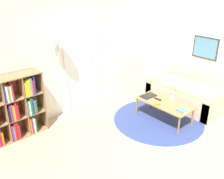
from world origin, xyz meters
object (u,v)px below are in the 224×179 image
Objects in this scene: floor_lamp at (58,54)px; bowl at (157,103)px; couch at (187,92)px; cup at (172,99)px; laptop at (148,96)px; bookshelf at (12,110)px; coffee_table at (164,104)px.

bowl is (1.32, -1.38, -0.96)m from floor_lamp.
cup is at bearing -170.06° from couch.
laptop is at bearing -34.40° from floor_lamp.
bookshelf reaches higher than coffee_table.
bowl is (-0.18, 0.04, 0.06)m from coffee_table.
cup is (-0.82, -0.14, 0.16)m from couch.
coffee_table is at bearing 164.80° from cup.
floor_lamp reaches higher than bowl.
cup is (0.20, -0.45, 0.03)m from laptop.
laptop is (-1.02, 0.31, 0.13)m from couch.
couch is 13.54× the size of bowl.
laptop is at bearing 163.06° from couch.
coffee_table is at bearing -174.59° from couch.
coffee_table is 13.51× the size of cup.
coffee_table is (-1.00, -0.09, 0.08)m from couch.
coffee_table is (2.52, -1.44, -0.20)m from bookshelf.
laptop is at bearing 113.87° from cup.
bookshelf is at bearing 151.16° from cup.
coffee_table is (1.50, -1.42, -1.02)m from floor_lamp.
floor_lamp is 3.03m from couch.
couch is 1.19m from bowl.
floor_lamp is at bearing 145.60° from laptop.
cup reaches higher than laptop.
bookshelf is at bearing 149.16° from bowl.
bookshelf is at bearing 178.90° from floor_lamp.
cup reaches higher than bowl.
bookshelf is 2.90m from coffee_table.
bookshelf is at bearing 157.54° from laptop.
bowl is at bearing -46.20° from floor_lamp.
floor_lamp is 1.47× the size of coffee_table.
bookshelf is 2.70m from laptop.
floor_lamp is 1.02× the size of couch.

